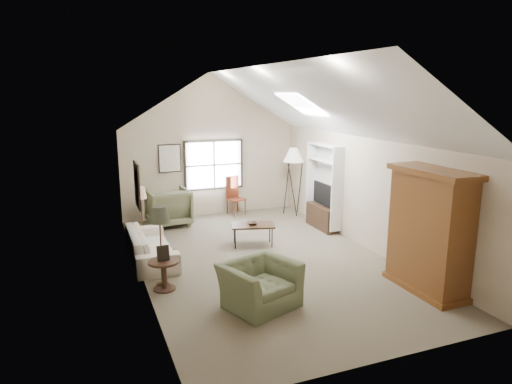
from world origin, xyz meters
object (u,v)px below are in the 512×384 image
object	(u,v)px
armchair_near	(260,285)
coffee_table	(253,235)
sofa	(150,245)
side_table	(164,275)
armchair_far	(168,207)
armoire	(429,231)
side_chair	(236,196)

from	to	relation	value
armchair_near	coffee_table	size ratio (longest dim) A/B	1.17
sofa	side_table	bearing A→B (deg)	179.91
side_table	armchair_near	bearing A→B (deg)	-41.69
armchair_near	armchair_far	xyz separation A→B (m)	(-0.52, 5.25, 0.12)
armoire	armchair_far	world-z (taller)	armoire
armoire	armchair_far	distance (m)	6.77
armoire	side_chair	world-z (taller)	armoire
armoire	armchair_far	size ratio (longest dim) A/B	2.03
armoire	side_table	xyz separation A→B (m)	(-4.38, 1.70, -0.83)
armchair_far	coffee_table	bearing A→B (deg)	117.92
armoire	sofa	bearing A→B (deg)	142.98
armchair_near	side_table	xyz separation A→B (m)	(-1.36, 1.21, -0.10)
coffee_table	side_chair	bearing A→B (deg)	79.12
armoire	sofa	world-z (taller)	armoire
sofa	coffee_table	world-z (taller)	sofa
armchair_near	armoire	bearing A→B (deg)	-28.65
sofa	side_chair	xyz separation A→B (m)	(2.87, 2.80, 0.23)
coffee_table	side_chair	xyz separation A→B (m)	(0.52, 2.72, 0.30)
armchair_far	side_chair	bearing A→B (deg)	-174.51
armchair_far	side_table	bearing A→B (deg)	73.68
armchair_far	side_table	size ratio (longest dim) A/B	1.97
armchair_far	coffee_table	distance (m)	2.81
armoire	armchair_near	world-z (taller)	armoire
coffee_table	side_table	distance (m)	2.88
coffee_table	side_table	size ratio (longest dim) A/B	1.78
armchair_near	side_chair	size ratio (longest dim) A/B	1.04
armoire	side_table	bearing A→B (deg)	158.75
armchair_near	side_chair	distance (m)	5.81
sofa	side_table	world-z (taller)	sofa
side_table	armoire	bearing A→B (deg)	-21.25
coffee_table	side_table	world-z (taller)	side_table
side_chair	armchair_far	bearing A→B (deg)	173.21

